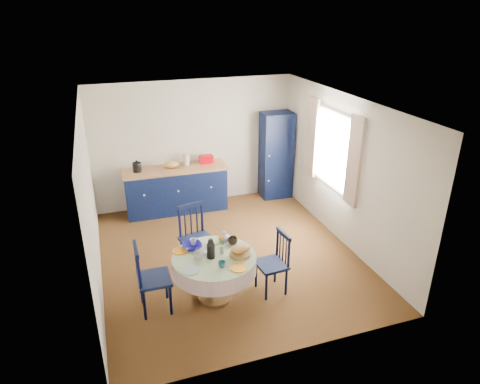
# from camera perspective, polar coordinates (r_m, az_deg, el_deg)

# --- Properties ---
(floor) EXTENTS (4.50, 4.50, 0.00)m
(floor) POSITION_cam_1_polar(r_m,az_deg,el_deg) (7.09, -1.51, -8.47)
(floor) COLOR black
(floor) RESTS_ON ground
(ceiling) EXTENTS (4.50, 4.50, 0.00)m
(ceiling) POSITION_cam_1_polar(r_m,az_deg,el_deg) (6.13, -1.77, 11.71)
(ceiling) COLOR white
(ceiling) RESTS_ON wall_back
(wall_back) EXTENTS (4.00, 0.02, 2.50)m
(wall_back) POSITION_cam_1_polar(r_m,az_deg,el_deg) (8.56, -6.09, 6.44)
(wall_back) COLOR beige
(wall_back) RESTS_ON floor
(wall_left) EXTENTS (0.02, 4.50, 2.50)m
(wall_left) POSITION_cam_1_polar(r_m,az_deg,el_deg) (6.28, -19.37, -1.44)
(wall_left) COLOR beige
(wall_left) RESTS_ON floor
(wall_right) EXTENTS (0.02, 4.50, 2.50)m
(wall_right) POSITION_cam_1_polar(r_m,az_deg,el_deg) (7.30, 13.57, 2.80)
(wall_right) COLOR beige
(wall_right) RESTS_ON floor
(window) EXTENTS (0.10, 1.74, 1.45)m
(window) POSITION_cam_1_polar(r_m,az_deg,el_deg) (7.43, 12.27, 5.54)
(window) COLOR white
(window) RESTS_ON wall_right
(kitchen_counter) EXTENTS (2.01, 0.67, 1.13)m
(kitchen_counter) POSITION_cam_1_polar(r_m,az_deg,el_deg) (8.48, -8.53, 0.45)
(kitchen_counter) COLOR black
(kitchen_counter) RESTS_ON floor
(pantry_cabinet) EXTENTS (0.65, 0.48, 1.81)m
(pantry_cabinet) POSITION_cam_1_polar(r_m,az_deg,el_deg) (8.93, 4.84, 4.88)
(pantry_cabinet) COLOR black
(pantry_cabinet) RESTS_ON floor
(dining_table) EXTENTS (1.14, 1.14, 0.97)m
(dining_table) POSITION_cam_1_polar(r_m,az_deg,el_deg) (5.86, -3.34, -9.51)
(dining_table) COLOR #542F18
(dining_table) RESTS_ON floor
(chair_left) EXTENTS (0.43, 0.45, 1.00)m
(chair_left) POSITION_cam_1_polar(r_m,az_deg,el_deg) (5.81, -11.81, -11.13)
(chair_left) COLOR black
(chair_left) RESTS_ON floor
(chair_far) EXTENTS (0.55, 0.53, 1.04)m
(chair_far) POSITION_cam_1_polar(r_m,az_deg,el_deg) (6.57, -5.89, -6.05)
(chair_far) COLOR black
(chair_far) RESTS_ON floor
(chair_right) EXTENTS (0.42, 0.44, 0.91)m
(chair_right) POSITION_cam_1_polar(r_m,az_deg,el_deg) (6.09, 4.55, -9.34)
(chair_right) COLOR black
(chair_right) RESTS_ON floor
(mug_a) EXTENTS (0.13, 0.13, 0.10)m
(mug_a) POSITION_cam_1_polar(r_m,az_deg,el_deg) (5.74, -5.58, -8.41)
(mug_a) COLOR silver
(mug_a) RESTS_ON dining_table
(mug_b) EXTENTS (0.10, 0.10, 0.09)m
(mug_b) POSITION_cam_1_polar(r_m,az_deg,el_deg) (5.54, -2.45, -9.63)
(mug_b) COLOR #286469
(mug_b) RESTS_ON dining_table
(mug_c) EXTENTS (0.13, 0.13, 0.10)m
(mug_c) POSITION_cam_1_polar(r_m,az_deg,el_deg) (6.03, -0.97, -6.54)
(mug_c) COLOR black
(mug_c) RESTS_ON dining_table
(mug_d) EXTENTS (0.10, 0.10, 0.09)m
(mug_d) POSITION_cam_1_polar(r_m,az_deg,el_deg) (6.05, -6.26, -6.62)
(mug_d) COLOR silver
(mug_d) RESTS_ON dining_table
(cobalt_bowl) EXTENTS (0.27, 0.27, 0.07)m
(cobalt_bowl) POSITION_cam_1_polar(r_m,az_deg,el_deg) (5.98, -6.39, -7.20)
(cobalt_bowl) COLOR navy
(cobalt_bowl) RESTS_ON dining_table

